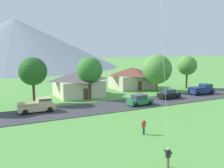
% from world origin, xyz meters
% --- Properties ---
extents(road_strip, '(160.00, 7.53, 0.08)m').
position_xyz_m(road_strip, '(0.00, 28.65, 0.04)').
color(road_strip, '#38383D').
rests_on(road_strip, ground).
extents(mountain_far_east_ridge, '(96.27, 96.27, 22.56)m').
position_xyz_m(mountain_far_east_ridge, '(1.68, 123.02, 11.28)').
color(mountain_far_east_ridge, gray).
rests_on(mountain_far_east_ridge, ground).
extents(house_leftmost, '(8.94, 8.09, 4.79)m').
position_xyz_m(house_leftmost, '(3.11, 39.51, 2.48)').
color(house_leftmost, beige).
rests_on(house_leftmost, ground).
extents(house_left_center, '(9.10, 7.61, 4.77)m').
position_xyz_m(house_left_center, '(17.05, 42.84, 2.47)').
color(house_left_center, beige).
rests_on(house_left_center, ground).
extents(tree_near_left, '(4.61, 4.61, 7.65)m').
position_xyz_m(tree_near_left, '(3.89, 35.64, 5.32)').
color(tree_near_left, '#4C3823').
rests_on(tree_near_left, ground).
extents(tree_right_of_center, '(6.19, 6.19, 7.86)m').
position_xyz_m(tree_right_of_center, '(19.52, 36.60, 4.76)').
color(tree_right_of_center, brown).
rests_on(tree_right_of_center, ground).
extents(tree_near_right, '(4.34, 4.34, 7.41)m').
position_xyz_m(tree_near_right, '(27.98, 36.78, 5.21)').
color(tree_near_right, '#4C3823').
rests_on(tree_near_right, ground).
extents(tree_far_right, '(4.61, 4.61, 7.77)m').
position_xyz_m(tree_far_right, '(-5.95, 35.91, 5.44)').
color(tree_far_right, '#4C3823').
rests_on(tree_far_right, ground).
extents(parked_car_green_west_end, '(4.28, 2.23, 1.68)m').
position_xyz_m(parked_car_green_west_end, '(9.10, 27.21, 0.87)').
color(parked_car_green_west_end, '#237042').
rests_on(parked_car_green_west_end, road_strip).
extents(parked_car_black_east_end, '(4.28, 2.23, 1.68)m').
position_xyz_m(parked_car_black_east_end, '(16.78, 29.32, 0.87)').
color(parked_car_black_east_end, black).
rests_on(parked_car_black_east_end, road_strip).
extents(pickup_truck_sand_west_side, '(5.25, 2.44, 1.99)m').
position_xyz_m(pickup_truck_sand_west_side, '(-6.52, 30.14, 1.06)').
color(pickup_truck_sand_west_side, '#C6B284').
rests_on(pickup_truck_sand_west_side, road_strip).
extents(pickup_truck_navy_east_side, '(5.26, 2.44, 1.99)m').
position_xyz_m(pickup_truck_navy_east_side, '(25.48, 29.72, 1.06)').
color(pickup_truck_navy_east_side, navy).
rests_on(pickup_truck_navy_east_side, road_strip).
extents(watcher_person, '(0.56, 0.24, 1.68)m').
position_xyz_m(watcher_person, '(1.80, 15.28, 0.88)').
color(watcher_person, navy).
rests_on(watcher_person, ground).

